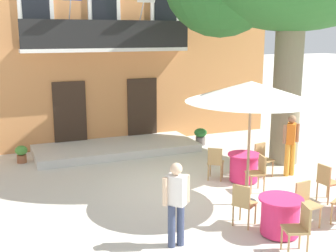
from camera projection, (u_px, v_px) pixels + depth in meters
name	position (u px, v px, depth m)	size (l,w,h in m)	color
ground_plane	(188.00, 186.00, 10.97)	(120.00, 120.00, 0.00)	beige
building_facade	(92.00, 37.00, 16.17)	(13.00, 5.09, 7.50)	#CC844C
entrance_step_platform	(116.00, 148.00, 14.18)	(5.32, 2.15, 0.25)	silver
cafe_table_near_tree	(244.00, 167.00, 11.26)	(0.86, 0.86, 0.76)	#E52D66
cafe_chair_near_tree_0	(262.00, 157.00, 11.69)	(0.46, 0.46, 0.91)	tan
cafe_chair_near_tree_1	(215.00, 161.00, 11.34)	(0.56, 0.56, 0.91)	tan
cafe_chair_near_tree_2	(258.00, 171.00, 10.53)	(0.47, 0.47, 0.91)	tan
cafe_chair_middle_1	(327.00, 180.00, 9.84)	(0.43, 0.43, 0.91)	tan
cafe_table_front	(280.00, 216.00, 8.25)	(0.86, 0.86, 0.76)	#E52D66
cafe_chair_front_0	(300.00, 226.00, 7.49)	(0.50, 0.50, 0.91)	tan
cafe_chair_front_1	(306.00, 201.00, 8.63)	(0.44, 0.44, 0.91)	tan
cafe_chair_front_2	(243.00, 202.00, 8.57)	(0.55, 0.55, 0.91)	tan
cafe_umbrella	(251.00, 92.00, 9.28)	(2.90, 2.90, 2.85)	#997A56
ground_planter_left	(21.00, 153.00, 12.93)	(0.37, 0.37, 0.53)	#995638
ground_planter_right	(200.00, 136.00, 15.03)	(0.45, 0.45, 0.59)	slate
pedestrian_near_entrance	(291.00, 142.00, 11.62)	(0.53, 0.40, 1.71)	gold
pedestrian_mid_plaza	(176.00, 200.00, 7.70)	(0.53, 0.40, 1.61)	#384260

